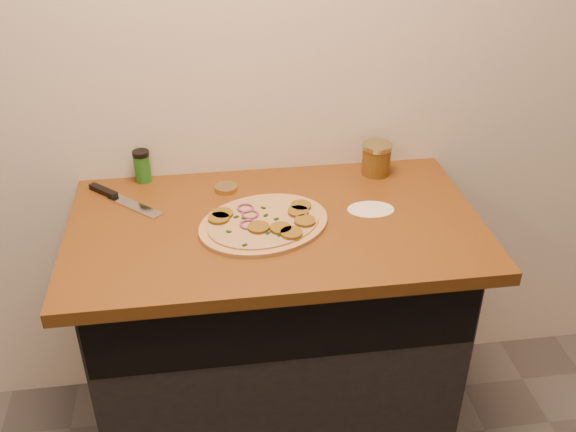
{
  "coord_description": "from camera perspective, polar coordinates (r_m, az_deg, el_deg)",
  "views": [
    {
      "loc": [
        -0.18,
        -0.16,
        1.88
      ],
      "look_at": [
        0.03,
        1.35,
        0.95
      ],
      "focal_mm": 40.0,
      "sensor_mm": 36.0,
      "label": 1
    }
  ],
  "objects": [
    {
      "name": "chefs_knife",
      "position": [
        2.04,
        -14.89,
        1.58
      ],
      "size": [
        0.24,
        0.23,
        0.02
      ],
      "color": "#B7BAC1",
      "rests_on": "countertop"
    },
    {
      "name": "flour_spill",
      "position": [
        1.94,
        7.37,
        0.6
      ],
      "size": [
        0.15,
        0.15,
        0.0
      ],
      "primitive_type": "cylinder",
      "rotation": [
        0.0,
        0.0,
        -0.05
      ],
      "color": "silver",
      "rests_on": "countertop"
    },
    {
      "name": "salsa_jar",
      "position": [
        2.13,
        7.86,
        5.08
      ],
      "size": [
        0.1,
        0.1,
        0.11
      ],
      "color": "maroon",
      "rests_on": "countertop"
    },
    {
      "name": "countertop",
      "position": [
        1.88,
        -1.17,
        -0.87
      ],
      "size": [
        1.2,
        0.7,
        0.04
      ],
      "primitive_type": "cube",
      "color": "brown",
      "rests_on": "cabinet"
    },
    {
      "name": "spice_shaker",
      "position": [
        2.11,
        -12.83,
        4.35
      ],
      "size": [
        0.05,
        0.05,
        0.11
      ],
      "color": "#216820",
      "rests_on": "countertop"
    },
    {
      "name": "pizza",
      "position": [
        1.84,
        -2.11,
        -0.59
      ],
      "size": [
        0.5,
        0.5,
        0.03
      ],
      "color": "tan",
      "rests_on": "countertop"
    },
    {
      "name": "cabinet",
      "position": [
        2.18,
        -1.14,
        -10.51
      ],
      "size": [
        1.1,
        0.6,
        0.86
      ],
      "primitive_type": "cube",
      "color": "black",
      "rests_on": "ground"
    },
    {
      "name": "mason_jar_lid",
      "position": [
        2.03,
        -5.54,
        2.49
      ],
      "size": [
        0.09,
        0.09,
        0.02
      ],
      "primitive_type": "cylinder",
      "rotation": [
        0.0,
        0.0,
        0.25
      ],
      "color": "tan",
      "rests_on": "countertop"
    }
  ]
}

